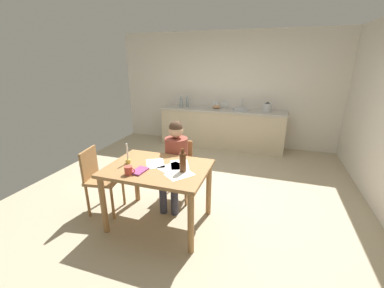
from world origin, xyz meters
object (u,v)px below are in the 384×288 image
at_px(wine_glass_near_sink, 226,103).
at_px(chair_side_empty, 100,177).
at_px(wine_glass_back_left, 217,103).
at_px(chair_at_table, 179,167).
at_px(coffee_mug, 129,170).
at_px(stovetop_kettle, 267,107).
at_px(sink_unit, 241,109).
at_px(person_seated, 175,158).
at_px(book_magazine, 139,171).
at_px(wine_glass_by_kettle, 222,103).
at_px(bottle_oil, 181,102).
at_px(wine_bottle_on_table, 183,162).
at_px(dining_table, 158,176).
at_px(mixing_bowl, 217,107).
at_px(bottle_vinegar, 187,102).
at_px(candlestick, 128,158).
at_px(wine_glass_back_right, 214,103).

bearing_deg(wine_glass_near_sink, chair_side_empty, -107.89).
height_order(chair_side_empty, wine_glass_back_left, wine_glass_back_left).
distance_m(chair_at_table, coffee_mug, 1.04).
bearing_deg(stovetop_kettle, sink_unit, 179.58).
height_order(person_seated, book_magazine, person_seated).
bearing_deg(wine_glass_back_left, wine_glass_by_kettle, 0.00).
distance_m(sink_unit, stovetop_kettle, 0.57).
height_order(wine_glass_near_sink, wine_glass_back_left, same).
bearing_deg(bottle_oil, wine_glass_by_kettle, 12.51).
height_order(wine_bottle_on_table, sink_unit, sink_unit).
bearing_deg(coffee_mug, wine_bottle_on_table, 25.08).
bearing_deg(wine_glass_back_left, book_magazine, -91.84).
height_order(dining_table, sink_unit, sink_unit).
bearing_deg(mixing_bowl, bottle_vinegar, 178.78).
relative_size(candlestick, bottle_oil, 0.97).
xyz_separation_m(candlestick, bottle_vinegar, (-0.34, 3.18, 0.17)).
height_order(chair_side_empty, candlestick, candlestick).
height_order(dining_table, wine_glass_near_sink, wine_glass_near_sink).
bearing_deg(chair_at_table, stovetop_kettle, 65.35).
relative_size(coffee_mug, wine_glass_by_kettle, 0.82).
bearing_deg(bottle_oil, wine_glass_near_sink, 11.43).
distance_m(sink_unit, wine_glass_by_kettle, 0.49).
bearing_deg(bottle_vinegar, mixing_bowl, -1.22).
relative_size(chair_at_table, bottle_oil, 3.25).
relative_size(wine_bottle_on_table, wine_glass_by_kettle, 1.78).
bearing_deg(stovetop_kettle, coffee_mug, -111.46).
relative_size(person_seated, book_magazine, 5.67).
height_order(dining_table, stovetop_kettle, stovetop_kettle).
xyz_separation_m(sink_unit, wine_glass_back_right, (-0.65, 0.15, 0.09)).
bearing_deg(wine_glass_back_right, mixing_bowl, -55.02).
bearing_deg(bottle_oil, wine_glass_back_right, 15.54).
relative_size(book_magazine, mixing_bowl, 1.10).
distance_m(chair_at_table, wine_glass_back_left, 2.65).
bearing_deg(coffee_mug, bottle_oil, 100.64).
xyz_separation_m(coffee_mug, bottle_vinegar, (-0.51, 3.44, 0.19)).
distance_m(wine_bottle_on_table, wine_glass_near_sink, 3.30).
relative_size(book_magazine, wine_glass_back_left, 1.37).
height_order(mixing_bowl, wine_glass_near_sink, wine_glass_near_sink).
xyz_separation_m(candlestick, sink_unit, (0.95, 3.14, 0.08)).
distance_m(chair_side_empty, book_magazine, 0.79).
relative_size(book_magazine, bottle_oil, 0.80).
distance_m(chair_side_empty, bottle_oil, 3.10).
bearing_deg(person_seated, coffee_mug, -105.52).
bearing_deg(bottle_vinegar, chair_side_empty, -92.42).
bearing_deg(dining_table, chair_at_table, 89.96).
xyz_separation_m(wine_glass_back_left, wine_glass_back_right, (-0.06, 0.00, 0.00)).
height_order(person_seated, bottle_vinegar, person_seated).
distance_m(person_seated, bottle_vinegar, 2.76).
relative_size(dining_table, wine_glass_by_kettle, 7.77).
distance_m(person_seated, bottle_oil, 2.69).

